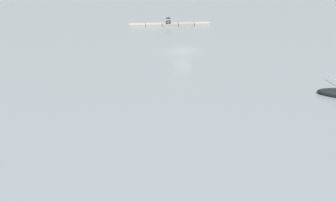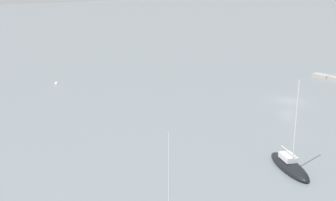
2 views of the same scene
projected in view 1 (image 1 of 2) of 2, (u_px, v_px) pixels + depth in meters
ground_plane at (183, 51)px, 59.08m from camera, size 500.00×500.00×0.00m
seawall_pier at (170, 25)px, 75.85m from camera, size 15.80×1.70×0.57m
person_seated_blue_left at (170, 22)px, 75.47m from camera, size 0.47×0.65×0.73m
person_seated_brown_right at (167, 22)px, 75.42m from camera, size 0.47×0.65×0.73m
umbrella_open_black at (168, 18)px, 75.20m from camera, size 1.11×1.11×1.25m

